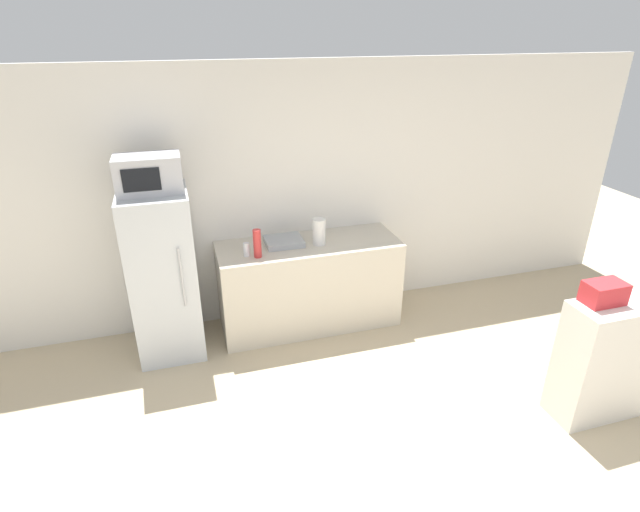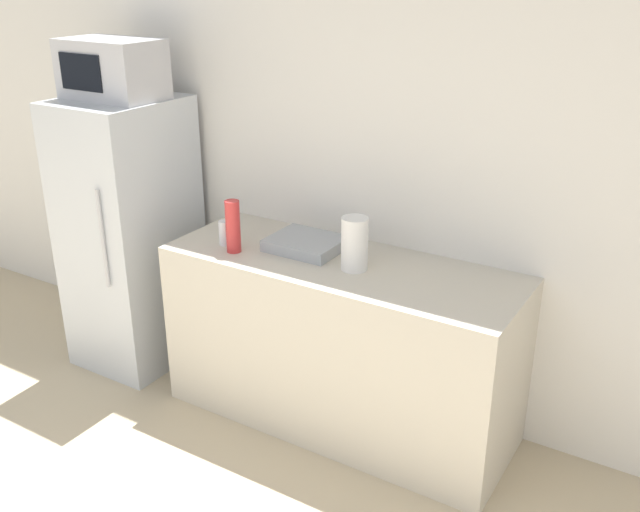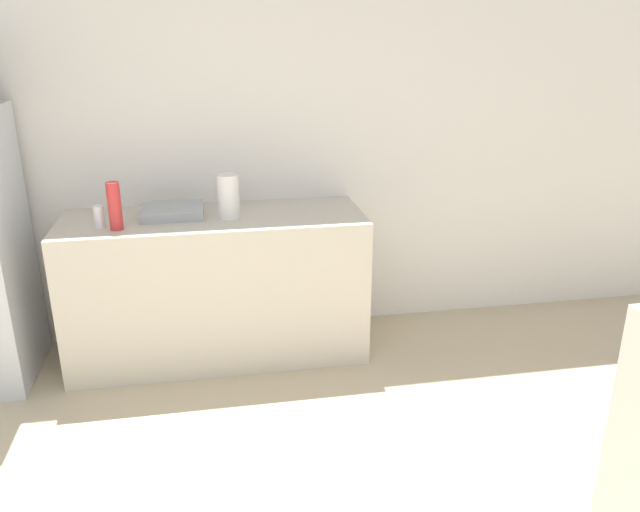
{
  "view_description": "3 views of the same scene",
  "coord_description": "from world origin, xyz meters",
  "px_view_note": "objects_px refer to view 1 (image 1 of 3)",
  "views": [
    {
      "loc": [
        -1.02,
        -1.63,
        2.89
      ],
      "look_at": [
        0.05,
        1.94,
        1.14
      ],
      "focal_mm": 28.0,
      "sensor_mm": 36.0,
      "label": 1
    },
    {
      "loc": [
        1.76,
        -0.07,
        2.29
      ],
      "look_at": [
        0.43,
        2.1,
        1.23
      ],
      "focal_mm": 40.0,
      "sensor_mm": 36.0,
      "label": 2
    },
    {
      "loc": [
        0.15,
        -0.92,
        1.97
      ],
      "look_at": [
        0.64,
        1.77,
        0.97
      ],
      "focal_mm": 35.0,
      "sensor_mm": 36.0,
      "label": 3
    }
  ],
  "objects_px": {
    "microwave": "(148,174)",
    "bottle_tall": "(257,244)",
    "basket": "(604,293)",
    "refrigerator": "(164,275)",
    "bottle_short": "(246,250)",
    "paper_towel_roll": "(319,232)"
  },
  "relations": [
    {
      "from": "bottle_tall",
      "to": "refrigerator",
      "type": "bearing_deg",
      "value": 172.6
    },
    {
      "from": "paper_towel_roll",
      "to": "bottle_tall",
      "type": "bearing_deg",
      "value": -168.87
    },
    {
      "from": "paper_towel_roll",
      "to": "bottle_short",
      "type": "bearing_deg",
      "value": -174.1
    },
    {
      "from": "refrigerator",
      "to": "microwave",
      "type": "relative_size",
      "value": 2.94
    },
    {
      "from": "microwave",
      "to": "bottle_short",
      "type": "relative_size",
      "value": 4.15
    },
    {
      "from": "microwave",
      "to": "bottle_tall",
      "type": "distance_m",
      "value": 1.11
    },
    {
      "from": "microwave",
      "to": "basket",
      "type": "bearing_deg",
      "value": -30.42
    },
    {
      "from": "basket",
      "to": "paper_towel_roll",
      "type": "distance_m",
      "value": 2.47
    },
    {
      "from": "bottle_short",
      "to": "basket",
      "type": "relative_size",
      "value": 0.44
    },
    {
      "from": "microwave",
      "to": "basket",
      "type": "relative_size",
      "value": 1.82
    },
    {
      "from": "refrigerator",
      "to": "microwave",
      "type": "xyz_separation_m",
      "value": [
        -0.0,
        -0.0,
        0.95
      ]
    },
    {
      "from": "basket",
      "to": "paper_towel_roll",
      "type": "bearing_deg",
      "value": 131.49
    },
    {
      "from": "refrigerator",
      "to": "bottle_short",
      "type": "bearing_deg",
      "value": -4.71
    },
    {
      "from": "refrigerator",
      "to": "bottle_tall",
      "type": "relative_size",
      "value": 5.87
    },
    {
      "from": "refrigerator",
      "to": "microwave",
      "type": "distance_m",
      "value": 0.95
    },
    {
      "from": "bottle_tall",
      "to": "basket",
      "type": "xyz_separation_m",
      "value": [
        2.27,
        -1.73,
        0.04
      ]
    },
    {
      "from": "microwave",
      "to": "bottle_short",
      "type": "xyz_separation_m",
      "value": [
        0.76,
        -0.06,
        -0.77
      ]
    },
    {
      "from": "bottle_short",
      "to": "refrigerator",
      "type": "bearing_deg",
      "value": 175.29
    },
    {
      "from": "refrigerator",
      "to": "paper_towel_roll",
      "type": "distance_m",
      "value": 1.51
    },
    {
      "from": "bottle_tall",
      "to": "paper_towel_roll",
      "type": "relative_size",
      "value": 1.04
    },
    {
      "from": "microwave",
      "to": "bottle_tall",
      "type": "relative_size",
      "value": 2.0
    },
    {
      "from": "microwave",
      "to": "refrigerator",
      "type": "bearing_deg",
      "value": 68.27
    }
  ]
}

